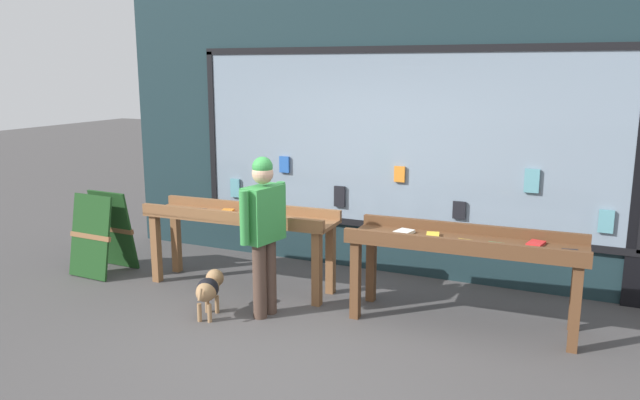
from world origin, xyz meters
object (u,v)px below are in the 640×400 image
display_table_left (240,224)px  sandwich_board_sign (102,233)px  display_table_right (464,250)px  person_browsing (264,225)px  small_dog (209,288)px

display_table_left → sandwich_board_sign: sandwich_board_sign is taller
display_table_right → person_browsing: (-1.87, -0.62, 0.20)m
person_browsing → display_table_right: bearing=-61.2°
person_browsing → small_dog: 0.87m
display_table_right → small_dog: bearing=-160.0°
person_browsing → sandwich_board_sign: bearing=91.9°
display_table_left → sandwich_board_sign: size_ratio=2.29×
display_table_right → sandwich_board_sign: (-4.36, -0.24, -0.25)m
display_table_right → display_table_left: bearing=-180.0°
display_table_right → small_dog: display_table_right is taller
person_browsing → small_dog: person_browsing is taller
display_table_right → person_browsing: person_browsing is taller
sandwich_board_sign → display_table_right: bearing=5.6°
display_table_left → small_dog: display_table_left is taller
person_browsing → display_table_left: bearing=57.4°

